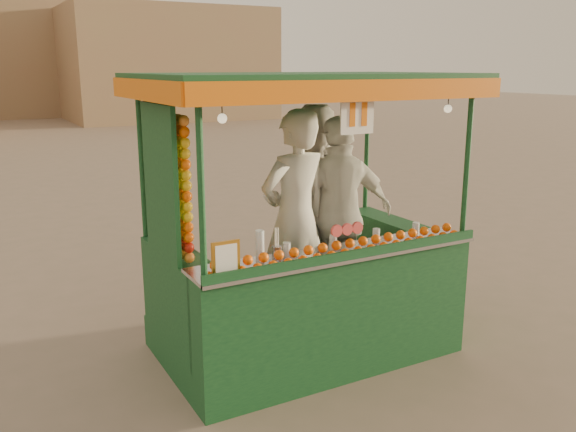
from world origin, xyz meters
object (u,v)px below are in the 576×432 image
juice_cart (302,270)px  vendor_middle (310,203)px  vendor_left (295,218)px  vendor_right (339,215)px

juice_cart → vendor_middle: size_ratio=1.43×
vendor_left → vendor_middle: (0.39, 0.42, 0.00)m
juice_cart → vendor_right: (0.48, 0.18, 0.37)m
vendor_left → juice_cart: bearing=78.0°
vendor_left → vendor_right: 0.47m
juice_cart → vendor_right: size_ratio=1.50×
vendor_middle → juice_cart: bearing=66.0°
vendor_middle → vendor_right: (0.07, -0.37, -0.04)m
vendor_right → juice_cart: bearing=28.4°
juice_cart → vendor_right: bearing=20.5°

